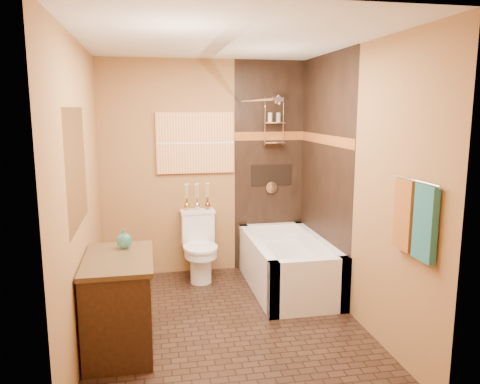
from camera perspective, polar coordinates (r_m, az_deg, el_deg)
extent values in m
plane|color=black|center=(4.43, -1.62, -15.81)|extent=(3.00, 3.00, 0.00)
cube|color=olive|center=(4.03, -18.77, -0.26)|extent=(0.02, 3.00, 2.50)
cube|color=olive|center=(4.40, 13.89, 0.82)|extent=(0.02, 3.00, 2.50)
cube|color=olive|center=(5.52, -4.27, 2.91)|extent=(2.40, 0.02, 2.50)
cube|color=olive|center=(2.61, 3.73, -5.17)|extent=(2.40, 0.02, 2.50)
plane|color=silver|center=(4.03, -1.80, 18.12)|extent=(3.00, 3.00, 0.00)
cube|color=black|center=(5.65, 3.59, 3.09)|extent=(0.85, 0.01, 2.50)
cube|color=black|center=(5.08, 10.22, 2.16)|extent=(0.01, 1.50, 2.50)
cube|color=maroon|center=(5.61, 3.65, 6.83)|extent=(0.85, 0.01, 0.10)
cube|color=maroon|center=(5.04, 10.24, 6.33)|extent=(0.01, 1.50, 0.10)
cube|color=black|center=(5.66, 3.83, 2.08)|extent=(0.50, 0.01, 0.25)
cylinder|color=silver|center=(5.48, 4.31, 11.56)|extent=(0.02, 0.26, 0.02)
cylinder|color=silver|center=(5.34, 4.74, 11.06)|extent=(0.11, 0.11, 0.09)
cylinder|color=silver|center=(5.67, 3.86, 0.56)|extent=(0.14, 0.02, 0.14)
cylinder|color=silver|center=(4.80, 1.55, 11.08)|extent=(0.03, 1.55, 0.03)
cylinder|color=silver|center=(3.44, 20.64, 1.30)|extent=(0.02, 0.55, 0.02)
cube|color=#1F6068|center=(3.38, 21.65, -3.56)|extent=(0.05, 0.22, 0.52)
cube|color=#985C1B|center=(3.60, 19.43, -2.64)|extent=(0.05, 0.22, 0.52)
cube|color=orange|center=(5.45, -5.46, 5.98)|extent=(0.90, 0.04, 0.70)
cube|color=white|center=(3.74, -19.32, 2.81)|extent=(0.01, 1.00, 0.90)
cube|color=white|center=(4.56, 8.44, -11.42)|extent=(0.80, 0.10, 0.55)
cube|color=white|center=(5.82, 3.81, -6.52)|extent=(0.80, 0.10, 0.55)
cube|color=white|center=(5.09, 2.01, -8.96)|extent=(0.10, 1.50, 0.55)
cube|color=white|center=(5.29, 9.50, -8.37)|extent=(0.10, 1.50, 0.55)
cube|color=white|center=(5.21, 5.81, -9.72)|extent=(0.64, 1.34, 0.35)
cube|color=white|center=(5.53, -5.19, -4.46)|extent=(0.38, 0.19, 0.37)
cube|color=white|center=(5.48, -5.23, -2.36)|extent=(0.40, 0.21, 0.04)
cylinder|color=white|center=(5.35, -4.80, -9.02)|extent=(0.24, 0.24, 0.37)
cylinder|color=white|center=(5.30, -4.82, -7.31)|extent=(0.36, 0.36, 0.10)
cylinder|color=white|center=(5.28, -4.83, -6.75)|extent=(0.38, 0.38, 0.03)
cube|color=black|center=(4.00, -14.53, -13.27)|extent=(0.51, 0.84, 0.74)
cube|color=black|center=(3.87, -14.64, -7.94)|extent=(0.54, 0.88, 0.04)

